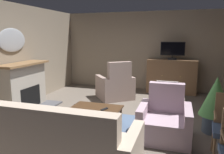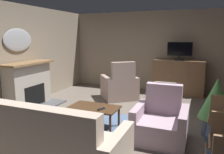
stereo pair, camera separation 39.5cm
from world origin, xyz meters
The scene contains 15 objects.
ground_plane centered at (0.00, 0.00, -0.02)m, with size 5.84×7.11×0.04m, color #665B51.
wall_back centered at (0.00, 3.30, 1.31)m, with size 5.84×0.10×2.62m, color gray.
wall_left centered at (-2.67, 0.00, 1.31)m, with size 0.10×7.11×2.62m, color gray.
rug_central centered at (-0.29, -0.37, 0.01)m, with size 2.03×1.77×0.01m, color slate.
fireplace centered at (-2.34, 0.19, 0.56)m, with size 0.89×1.47×1.17m.
wall_mirror_oval centered at (-2.59, 0.19, 1.72)m, with size 0.06×0.92×0.58m, color #B2B7BF.
tv_cabinet centered at (1.09, 2.95, 0.52)m, with size 1.53×0.51×1.08m.
television centered at (1.09, 2.90, 1.38)m, with size 0.74×0.20×0.56m.
coffee_table centered at (-0.19, -0.37, 0.38)m, with size 0.99×0.56×0.43m.
tv_remote centered at (0.01, -0.47, 0.44)m, with size 0.17×0.05×0.02m, color black.
sofa_floral centered at (-0.11, -1.82, 0.32)m, with size 2.01×0.91×0.97m.
armchair_by_fireplace centered at (-0.44, 1.78, 0.35)m, with size 1.29×1.29×1.12m.
armchair_beside_cabinet centered at (1.13, -0.41, 0.31)m, with size 0.91×0.85×0.98m.
potted_plant_on_hearth_side centered at (2.02, 0.11, 0.61)m, with size 0.60×0.60×1.08m.
cat centered at (-0.98, 0.46, 0.11)m, with size 0.24×0.71×0.23m.
Camera 2 is at (1.72, -4.14, 1.82)m, focal length 35.45 mm.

